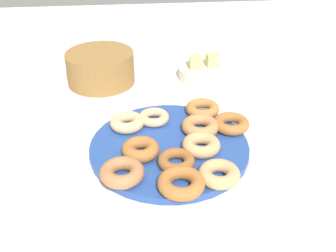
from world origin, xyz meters
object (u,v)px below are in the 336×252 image
object	(u,v)px
donut_6	(127,122)
melon_chunk_right	(213,60)
donut_0	(176,161)
donut_3	(200,126)
donut_9	(181,183)
donut_plate	(169,147)
donut_4	(154,117)
donut_5	(122,172)
donut_8	(231,124)
donut_2	(141,149)
donut_10	(203,109)
fruit_bowl	(204,73)
melon_chunk_left	(196,62)
donut_1	(219,174)
donut_7	(201,145)
basket	(101,68)

from	to	relation	value
donut_6	melon_chunk_right	size ratio (longest dim) A/B	2.30
melon_chunk_right	donut_0	bearing A→B (deg)	-109.79
donut_3	donut_9	world-z (taller)	same
donut_plate	donut_4	world-z (taller)	donut_4
donut_5	donut_8	bearing A→B (deg)	31.87
donut_2	donut_6	bearing A→B (deg)	103.83
donut_4	donut_9	size ratio (longest dim) A/B	0.81
donut_6	donut_10	xyz separation A→B (m)	(0.19, 0.05, -0.00)
donut_plate	donut_3	distance (m)	0.09
fruit_bowl	melon_chunk_left	world-z (taller)	melon_chunk_left
donut_10	donut_5	bearing A→B (deg)	-130.51
donut_1	melon_chunk_left	size ratio (longest dim) A/B	2.33
donut_0	donut_6	size ratio (longest dim) A/B	0.95
donut_8	melon_chunk_right	distance (m)	0.32
melon_chunk_left	donut_6	bearing A→B (deg)	-126.59
melon_chunk_left	fruit_bowl	bearing A→B (deg)	0.00
fruit_bowl	donut_plate	bearing A→B (deg)	-111.45
donut_9	donut_5	bearing A→B (deg)	159.58
donut_6	melon_chunk_right	world-z (taller)	melon_chunk_right
donut_plate	donut_7	size ratio (longest dim) A/B	4.27
donut_10	melon_chunk_left	world-z (taller)	melon_chunk_left
donut_1	donut_3	world-z (taller)	same
donut_7	fruit_bowl	distance (m)	0.40
donut_0	melon_chunk_right	distance (m)	0.48
donut_6	fruit_bowl	distance (m)	0.37
donut_0	donut_8	size ratio (longest dim) A/B	0.90
donut_3	donut_5	size ratio (longest dim) A/B	0.98
donut_5	donut_4	bearing A→B (deg)	69.75
donut_4	basket	world-z (taller)	basket
donut_3	basket	bearing A→B (deg)	127.60
donut_2	melon_chunk_left	xyz separation A→B (m)	(0.18, 0.40, 0.02)
donut_3	melon_chunk_left	size ratio (longest dim) A/B	2.46
donut_10	melon_chunk_right	bearing A→B (deg)	73.69
basket	donut_10	bearing A→B (deg)	-41.73
donut_4	donut_8	xyz separation A→B (m)	(0.18, -0.05, 0.00)
donut_2	donut_10	bearing A→B (deg)	44.79
donut_1	donut_3	bearing A→B (deg)	92.75
donut_2	donut_10	world-z (taller)	donut_2
donut_0	donut_2	xyz separation A→B (m)	(-0.07, 0.04, 0.00)
donut_plate	basket	distance (m)	0.41
donut_6	melon_chunk_left	bearing A→B (deg)	53.41
donut_6	donut_10	world-z (taller)	donut_6
donut_plate	donut_7	world-z (taller)	donut_7
donut_5	melon_chunk_left	bearing A→B (deg)	64.85
donut_1	donut_5	world-z (taller)	donut_5
donut_6	basket	bearing A→B (deg)	104.62
donut_9	melon_chunk_left	xyz separation A→B (m)	(0.11, 0.52, 0.02)
donut_1	fruit_bowl	distance (m)	0.50
fruit_bowl	melon_chunk_right	size ratio (longest dim) A/B	4.26
donut_2	donut_3	world-z (taller)	same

